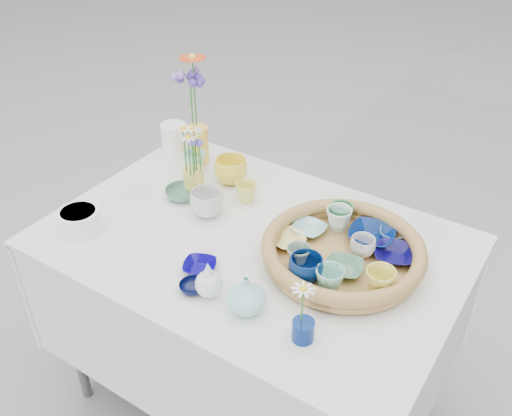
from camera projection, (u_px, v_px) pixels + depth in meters
The scene contains 34 objects.
ground at pixel (253, 397), 2.19m from camera, with size 80.00×80.00×0.00m, color gray.
display_table at pixel (253, 397), 2.19m from camera, with size 1.26×0.86×0.77m, color silver, non-canonical shape.
wicker_tray at pixel (343, 252), 1.64m from camera, with size 0.47×0.47×0.08m, color brown, non-canonical shape.
tray_ceramic_0 at pixel (372, 235), 1.71m from camera, with size 0.14×0.14×0.03m, color #031852.
tray_ceramic_1 at pixel (394, 255), 1.64m from camera, with size 0.12×0.12×0.03m, color #0B0749.
tray_ceramic_2 at pixel (380, 282), 1.51m from camera, with size 0.08×0.08×0.08m, color #D9CF4D.
tray_ceramic_3 at pixel (344, 268), 1.60m from camera, with size 0.11×0.11×0.03m, color #4B795B.
tray_ceramic_4 at pixel (298, 257), 1.61m from camera, with size 0.07×0.07×0.06m, color #89A288.
tray_ceramic_5 at pixel (309, 229), 1.75m from camera, with size 0.10×0.10×0.02m, color #92C7C3.
tray_ceramic_6 at pixel (339, 219), 1.75m from camera, with size 0.08×0.08×0.07m, color silver.
tray_ceramic_7 at pixel (363, 247), 1.65m from camera, with size 0.08×0.08×0.06m, color silver.
tray_ceramic_8 at pixel (393, 234), 1.73m from camera, with size 0.08×0.08×0.03m, color #79ABE0.
tray_ceramic_9 at pixel (306, 269), 1.55m from camera, with size 0.10×0.10×0.08m, color #062053.
tray_ceramic_10 at pixel (287, 240), 1.70m from camera, with size 0.10×0.10×0.03m, color #E9DF7D.
tray_ceramic_11 at pixel (330, 280), 1.52m from camera, with size 0.08×0.08×0.07m, color #79C1A8.
tray_ceramic_12 at pixel (341, 215), 1.77m from camera, with size 0.07×0.07×0.07m, color #39884B.
loose_ceramic_0 at pixel (231, 171), 2.00m from camera, with size 0.12×0.12×0.09m, color yellow.
loose_ceramic_1 at pixel (246, 192), 1.91m from camera, with size 0.07×0.07×0.07m, color #D8D659.
loose_ceramic_2 at pixel (182, 193), 1.94m from camera, with size 0.11×0.11×0.04m, color #45725D.
loose_ceramic_3 at pixel (207, 203), 1.84m from camera, with size 0.11×0.11×0.09m, color silver.
loose_ceramic_4 at pixel (200, 266), 1.63m from camera, with size 0.09×0.09×0.02m, color #070065.
loose_ceramic_5 at pixel (195, 162), 2.07m from camera, with size 0.08×0.08×0.08m, color #8CCFB5.
loose_ceramic_6 at pixel (193, 287), 1.56m from camera, with size 0.07×0.07×0.02m, color black.
fluted_bowl at pixel (80, 220), 1.78m from camera, with size 0.13×0.13×0.07m, color white, non-canonical shape.
bud_vase_paleblue at pixel (209, 278), 1.52m from camera, with size 0.08×0.08×0.12m, color silver, non-canonical shape.
bud_vase_seafoam at pixel (246, 294), 1.47m from camera, with size 0.10×0.10×0.11m, color #91E4E0.
bud_vase_cobalt at pixel (303, 330), 1.41m from camera, with size 0.06×0.06×0.06m, color navy.
single_daisy at pixel (302, 305), 1.37m from camera, with size 0.07×0.07×0.12m, color white, non-canonical shape.
tall_vase_yellow at pixel (198, 145), 2.11m from camera, with size 0.08×0.08×0.14m, color yellow.
gerbera at pixel (195, 94), 1.99m from camera, with size 0.11×0.11×0.28m, color #F4481C, non-canonical shape.
hydrangea at pixel (192, 104), 2.01m from camera, with size 0.07×0.07×0.26m, color #4E3AA4, non-canonical shape.
white_pitcher at pixel (174, 140), 2.16m from camera, with size 0.13×0.09×0.13m, color white, non-canonical shape.
daisy_cup at pixel (194, 179), 1.97m from camera, with size 0.07×0.07×0.08m, color #DFD04F.
daisy_posy at pixel (192, 149), 1.89m from camera, with size 0.09×0.09×0.17m, color white, non-canonical shape.
Camera 1 is at (0.77, -1.16, 1.84)m, focal length 40.00 mm.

